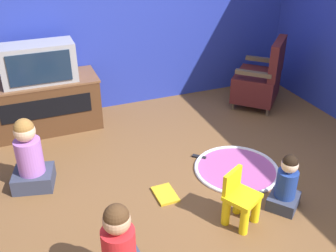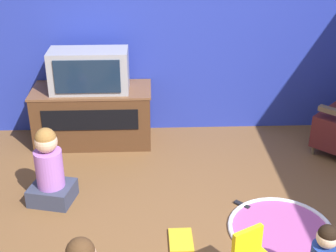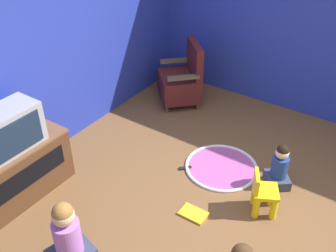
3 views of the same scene
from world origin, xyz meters
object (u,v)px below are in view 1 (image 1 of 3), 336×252
at_px(television, 38,63).
at_px(yellow_kid_chair, 240,201).
at_px(child_watching_center, 119,251).
at_px(child_watching_right, 286,185).
at_px(tv_cabinet, 45,103).
at_px(child_watching_left, 30,158).
at_px(black_armchair, 260,80).
at_px(book, 165,194).
at_px(remote_control, 199,157).

relative_size(television, yellow_kid_chair, 1.68).
bearing_deg(child_watching_center, child_watching_right, 4.61).
height_order(tv_cabinet, child_watching_center, child_watching_center).
bearing_deg(child_watching_right, child_watching_center, 150.91).
bearing_deg(television, child_watching_left, -103.49).
xyz_separation_m(tv_cabinet, child_watching_left, (-0.26, -1.13, -0.01)).
distance_m(yellow_kid_chair, child_watching_right, 0.47).
xyz_separation_m(child_watching_left, child_watching_center, (0.46, -1.39, -0.01)).
height_order(television, black_armchair, television).
bearing_deg(tv_cabinet, yellow_kid_chair, -60.38).
height_order(child_watching_left, book, child_watching_left).
distance_m(yellow_kid_chair, remote_control, 1.02).
relative_size(child_watching_left, child_watching_center, 1.04).
xyz_separation_m(television, book, (0.84, -1.68, -0.82)).
bearing_deg(black_armchair, child_watching_center, -4.74).
bearing_deg(yellow_kid_chair, tv_cabinet, 91.54).
distance_m(yellow_kid_chair, child_watching_center, 1.12).
bearing_deg(child_watching_left, book, -15.21).
bearing_deg(black_armchair, child_watching_left, -31.15).
bearing_deg(child_watching_right, book, 111.55).
distance_m(child_watching_left, remote_control, 1.70).
bearing_deg(remote_control, yellow_kid_chair, 127.34).
bearing_deg(tv_cabinet, television, -90.00).
bearing_deg(book, black_armchair, -54.76).
relative_size(black_armchair, child_watching_center, 1.32).
distance_m(black_armchair, yellow_kid_chair, 2.35).
bearing_deg(child_watching_right, remote_control, 71.19).
height_order(tv_cabinet, yellow_kid_chair, tv_cabinet).
height_order(black_armchair, book, black_armchair).
bearing_deg(yellow_kid_chair, child_watching_left, 115.49).
xyz_separation_m(child_watching_center, remote_control, (1.20, 1.24, -0.29)).
bearing_deg(child_watching_left, black_armchair, 27.42).
xyz_separation_m(child_watching_right, remote_control, (-0.35, 0.98, -0.22)).
xyz_separation_m(black_armchair, child_watching_right, (-0.94, -1.87, -0.12)).
relative_size(yellow_kid_chair, child_watching_center, 0.69).
bearing_deg(remote_control, child_watching_right, 153.55).
bearing_deg(yellow_kid_chair, black_armchair, 25.12).
bearing_deg(television, child_watching_center, -85.21).
bearing_deg(black_armchair, tv_cabinet, -53.39).
bearing_deg(child_watching_right, black_armchair, 24.71).
relative_size(child_watching_center, remote_control, 4.98).
relative_size(child_watching_right, remote_control, 3.87).
bearing_deg(book, child_watching_left, 60.83).
bearing_deg(child_watching_right, child_watching_left, 112.28).
bearing_deg(child_watching_left, tv_cabinet, 90.54).
bearing_deg(book, child_watching_right, -120.50).
bearing_deg(book, tv_cabinet, 25.43).
height_order(child_watching_left, remote_control, child_watching_left).
bearing_deg(child_watching_center, yellow_kid_chair, 7.70).
bearing_deg(book, child_watching_center, 140.42).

